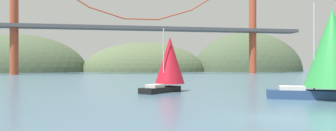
{
  "coord_description": "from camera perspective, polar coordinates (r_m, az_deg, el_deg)",
  "views": [
    {
      "loc": [
        -9.1,
        -16.78,
        3.16
      ],
      "look_at": [
        0.0,
        36.39,
        3.14
      ],
      "focal_mm": 32.28,
      "sensor_mm": 36.0,
      "label": 1
    }
  ],
  "objects": [
    {
      "name": "headland_right",
      "position": [
        166.8,
        14.76,
        -1.06
      ],
      "size": [
        58.82,
        44.0,
        41.36
      ],
      "primitive_type": "ellipsoid",
      "color": "#425138",
      "rests_on": "ground_plane"
    },
    {
      "name": "headland_center",
      "position": [
        152.47,
        -4.41,
        -1.16
      ],
      "size": [
        61.8,
        44.0,
        29.44
      ],
      "primitive_type": "ellipsoid",
      "color": "#4C5B3D",
      "rests_on": "ground_plane"
    },
    {
      "name": "ground_plane",
      "position": [
        19.35,
        18.76,
        -9.39
      ],
      "size": [
        360.0,
        360.0,
        0.0
      ],
      "primitive_type": "plane",
      "color": "#426075"
    },
    {
      "name": "sailboat_crimson_sail",
      "position": [
        36.66,
        0.17,
        0.5
      ],
      "size": [
        6.64,
        6.67,
        7.58
      ],
      "color": "black",
      "rests_on": "ground_plane"
    },
    {
      "name": "suspension_bridge",
      "position": [
        113.28,
        -5.06,
        8.12
      ],
      "size": [
        124.02,
        6.0,
        43.62
      ],
      "color": "#A34228",
      "rests_on": "ground_plane"
    },
    {
      "name": "headland_left",
      "position": [
        158.6,
        -26.54,
        -1.12
      ],
      "size": [
        63.88,
        44.0,
        35.46
      ],
      "primitive_type": "ellipsoid",
      "color": "#425138",
      "rests_on": "ground_plane"
    },
    {
      "name": "sailboat_green_sail",
      "position": [
        31.65,
        28.31,
        2.38
      ],
      "size": [
        8.89,
        6.49,
        9.04
      ],
      "color": "navy",
      "rests_on": "ground_plane"
    }
  ]
}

